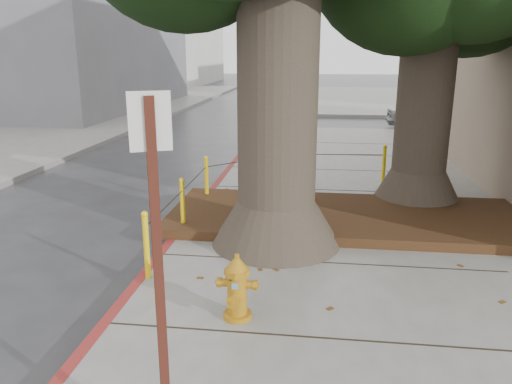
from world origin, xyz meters
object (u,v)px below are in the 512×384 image
car_silver (425,115)px  fire_hydrant (237,287)px  car_red (479,112)px  car_dark (89,105)px  signpost (158,267)px

car_silver → fire_hydrant: bearing=160.0°
car_red → car_dark: 18.18m
fire_hydrant → car_red: bearing=69.5°
signpost → car_dark: (-10.37, 20.78, -1.12)m
signpost → car_silver: 19.59m
fire_hydrant → car_dark: bearing=122.6°
car_red → signpost: bearing=153.0°
car_red → car_dark: car_red is taller
signpost → car_red: bearing=44.3°
signpost → fire_hydrant: bearing=60.9°
fire_hydrant → car_red: (7.55, 17.22, 0.09)m
car_silver → car_red: car_red is taller
fire_hydrant → car_red: 18.80m
fire_hydrant → car_red: car_red is taller
fire_hydrant → car_silver: (5.26, 16.73, 0.01)m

